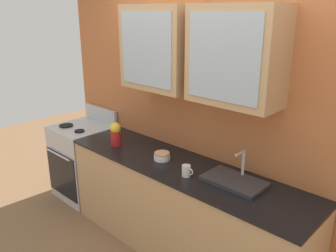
% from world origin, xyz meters
% --- Properties ---
extents(ground_plane, '(10.00, 10.00, 0.00)m').
position_xyz_m(ground_plane, '(0.00, 0.00, 0.00)').
color(ground_plane, brown).
extents(back_wall_unit, '(3.91, 0.45, 2.88)m').
position_xyz_m(back_wall_unit, '(0.00, 0.31, 1.55)').
color(back_wall_unit, '#B76638').
rests_on(back_wall_unit, ground_plane).
extents(counter, '(2.48, 0.64, 0.89)m').
position_xyz_m(counter, '(0.00, 0.00, 0.45)').
color(counter, tan).
rests_on(counter, ground_plane).
extents(stove_range, '(0.63, 0.66, 1.07)m').
position_xyz_m(stove_range, '(-1.58, -0.00, 0.45)').
color(stove_range, silver).
rests_on(stove_range, ground_plane).
extents(sink_faucet, '(0.49, 0.30, 0.25)m').
position_xyz_m(sink_faucet, '(0.52, 0.06, 0.91)').
color(sink_faucet, '#2D2D30').
rests_on(sink_faucet, counter).
extents(bowl_stack, '(0.15, 0.15, 0.07)m').
position_xyz_m(bowl_stack, '(-0.22, -0.02, 0.92)').
color(bowl_stack, white).
rests_on(bowl_stack, counter).
extents(vase, '(0.11, 0.11, 0.24)m').
position_xyz_m(vase, '(-0.81, -0.08, 1.01)').
color(vase, '#B21E1E').
rests_on(vase, counter).
extents(cup_near_sink, '(0.11, 0.07, 0.10)m').
position_xyz_m(cup_near_sink, '(0.17, -0.12, 0.94)').
color(cup_near_sink, silver).
rests_on(cup_near_sink, counter).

